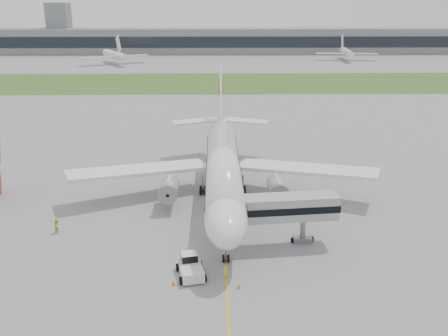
{
  "coord_description": "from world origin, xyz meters",
  "views": [
    {
      "loc": [
        -1.26,
        -67.37,
        29.43
      ],
      "look_at": [
        0.11,
        2.0,
        6.0
      ],
      "focal_mm": 40.0,
      "sensor_mm": 36.0,
      "label": 1
    }
  ],
  "objects_px": {
    "airliner": "(223,164)",
    "jet_bridge": "(275,209)",
    "ground_crew_near": "(225,273)",
    "pushback_tug": "(190,266)"
  },
  "relations": [
    {
      "from": "jet_bridge",
      "to": "ground_crew_near",
      "type": "relative_size",
      "value": 9.53
    },
    {
      "from": "airliner",
      "to": "jet_bridge",
      "type": "height_order",
      "value": "airliner"
    },
    {
      "from": "airliner",
      "to": "pushback_tug",
      "type": "height_order",
      "value": "airliner"
    },
    {
      "from": "ground_crew_near",
      "to": "airliner",
      "type": "bearing_deg",
      "value": -133.35
    },
    {
      "from": "ground_crew_near",
      "to": "pushback_tug",
      "type": "bearing_deg",
      "value": -57.38
    },
    {
      "from": "airliner",
      "to": "ground_crew_near",
      "type": "bearing_deg",
      "value": -90.42
    },
    {
      "from": "airliner",
      "to": "jet_bridge",
      "type": "relative_size",
      "value": 3.66
    },
    {
      "from": "pushback_tug",
      "to": "jet_bridge",
      "type": "height_order",
      "value": "jet_bridge"
    },
    {
      "from": "pushback_tug",
      "to": "airliner",
      "type": "bearing_deg",
      "value": 68.38
    },
    {
      "from": "airliner",
      "to": "ground_crew_near",
      "type": "height_order",
      "value": "airliner"
    }
  ]
}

